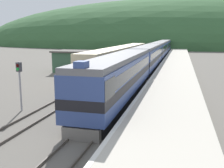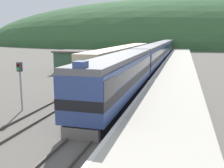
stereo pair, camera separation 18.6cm
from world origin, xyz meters
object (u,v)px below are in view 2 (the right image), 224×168
at_px(carriage_second, 150,57).
at_px(carriage_fifth, 171,44).
at_px(carriage_fourth, 167,46).
at_px(carriage_third, 161,50).
at_px(siding_train, 124,57).
at_px(express_train_lead_car, 120,76).
at_px(signal_post_siding, 20,76).

height_order(carriage_second, carriage_fifth, same).
distance_m(carriage_fourth, carriage_fifth, 21.93).
bearing_deg(carriage_third, siding_train, -102.62).
xyz_separation_m(carriage_third, carriage_fifth, (0.00, 43.87, 0.00)).
relative_size(carriage_second, siding_train, 0.56).
relative_size(carriage_third, carriage_fifth, 1.00).
relative_size(express_train_lead_car, carriage_fifth, 0.93).
bearing_deg(signal_post_siding, siding_train, 85.83).
xyz_separation_m(express_train_lead_car, siding_train, (-4.71, 22.32, -0.26)).
distance_m(carriage_third, carriage_fourth, 21.93).
xyz_separation_m(carriage_fourth, carriage_fifth, (0.00, 21.93, 0.00)).
relative_size(carriage_fifth, siding_train, 0.56).
bearing_deg(signal_post_siding, express_train_lead_car, 36.74).
xyz_separation_m(carriage_third, carriage_fourth, (0.00, 21.93, 0.00)).
xyz_separation_m(carriage_second, carriage_third, (0.00, 21.93, 0.00)).
relative_size(express_train_lead_car, siding_train, 0.52).
xyz_separation_m(express_train_lead_car, carriage_fifth, (0.00, 87.24, -0.01)).
distance_m(carriage_fourth, signal_post_siding, 70.63).
xyz_separation_m(express_train_lead_car, signal_post_siding, (-6.70, -5.00, 0.52)).
distance_m(carriage_second, carriage_fourth, 43.87).
xyz_separation_m(carriage_third, siding_train, (-4.71, -21.05, -0.25)).
height_order(express_train_lead_car, carriage_second, express_train_lead_car).
bearing_deg(carriage_fifth, siding_train, -94.15).
bearing_deg(signal_post_siding, carriage_fifth, 85.84).
xyz_separation_m(carriage_fourth, siding_train, (-4.71, -42.98, -0.25)).
relative_size(carriage_third, siding_train, 0.56).
xyz_separation_m(express_train_lead_car, carriage_third, (0.00, 43.37, -0.01)).
height_order(carriage_fourth, carriage_fifth, same).
relative_size(express_train_lead_car, carriage_third, 0.93).
height_order(express_train_lead_car, siding_train, express_train_lead_car).
height_order(carriage_third, signal_post_siding, carriage_third).
relative_size(carriage_fourth, siding_train, 0.56).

